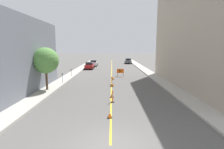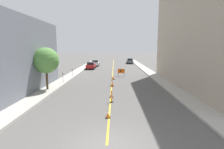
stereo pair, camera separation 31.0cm
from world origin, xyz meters
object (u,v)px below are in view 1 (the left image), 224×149
Objects in this scene: delineator_post_front at (113,97)px; traffic_cone_nearest at (110,114)px; traffic_cone_fourth at (113,78)px; parked_car_curb_mid at (94,63)px; traffic_cone_second at (113,95)px; street_tree_left_near at (46,61)px; parked_car_curb_near at (90,65)px; parking_meter_near_curb at (63,76)px; parked_car_curb_far at (129,61)px; delineator_post_rear at (112,81)px; parking_meter_far_curb at (72,71)px; traffic_cone_third at (113,84)px; arrow_barricade_primary at (121,71)px.

traffic_cone_nearest is at bearing -93.16° from delineator_post_front.
parked_car_curb_mid is (-5.01, 19.74, 0.55)m from traffic_cone_fourth.
traffic_cone_second is 0.11× the size of street_tree_left_near.
parking_meter_near_curb is at bearing -95.13° from parked_car_curb_near.
parked_car_curb_far reaches higher than traffic_cone_nearest.
parked_car_curb_near is at bearing 101.85° from delineator_post_front.
parking_meter_far_curb is (-6.66, 5.87, 0.58)m from delineator_post_rear.
traffic_cone_third is 0.98m from delineator_post_rear.
traffic_cone_fourth is at bearing 25.84° from parking_meter_near_curb.
parked_car_curb_far reaches higher than delineator_post_rear.
parked_car_curb_far reaches higher than parking_meter_near_curb.
parking_meter_far_curb is (-8.11, -0.96, 0.14)m from arrow_barricade_primary.
parked_car_curb_mid reaches higher than traffic_cone_fourth.
parked_car_curb_mid reaches higher than traffic_cone_nearest.
parked_car_curb_far is 3.49× the size of parking_meter_far_curb.
traffic_cone_nearest is at bearing -60.38° from parking_meter_near_curb.
traffic_cone_third is 7.94m from arrow_barricade_primary.
parked_car_curb_near is at bearing -125.40° from parked_car_curb_far.
delineator_post_rear is 0.23× the size of street_tree_left_near.
traffic_cone_fourth is at bearing -78.82° from parked_car_curb_mid.
parked_car_curb_far is at bearing 65.23° from parking_meter_far_curb.
parked_car_curb_near is 20.91m from street_tree_left_near.
parked_car_curb_near is 11.68m from parking_meter_far_curb.
traffic_cone_fourth is 11.32m from delineator_post_front.
parked_car_curb_near is at bearing 82.51° from parking_meter_far_curb.
traffic_cone_nearest is 34.87m from parked_car_curb_mid.
delineator_post_front is at bearing -63.09° from parking_meter_far_curb.
delineator_post_front reaches higher than traffic_cone_third.
street_tree_left_near reaches higher than parked_car_curb_near.
parked_car_curb_near is (-6.58, 10.62, -0.11)m from arrow_barricade_primary.
traffic_cone_second is 9.75m from traffic_cone_fourth.
traffic_cone_nearest is 0.12× the size of parked_car_curb_mid.
delineator_post_front is at bearing -88.61° from traffic_cone_second.
delineator_post_front is at bearing -29.59° from street_tree_left_near.
delineator_post_front is (-0.10, -11.31, 0.22)m from traffic_cone_fourth.
delineator_post_rear is at bearing -5.26° from parking_meter_near_curb.
arrow_barricade_primary is at bearing 84.94° from traffic_cone_nearest.
traffic_cone_fourth is 7.64m from parking_meter_near_curb.
parked_car_curb_near and parked_car_curb_mid have the same top height.
parking_meter_near_curb is at bearing 119.62° from traffic_cone_nearest.
parking_meter_near_curb is (-1.82, -23.05, 0.33)m from parked_car_curb_mid.
traffic_cone_fourth is at bearing 89.50° from delineator_post_front.
traffic_cone_second is at bearing -96.54° from parked_car_curb_far.
parked_car_curb_mid reaches higher than delineator_post_front.
delineator_post_front is at bearing -89.79° from traffic_cone_third.
traffic_cone_second is 8.46m from street_tree_left_near.
parked_car_curb_near reaches higher than traffic_cone_nearest.
parked_car_curb_mid reaches higher than parking_meter_near_curb.
parking_meter_near_curb reaches higher than delineator_post_rear.
delineator_post_rear is 24.15m from parked_car_curb_mid.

